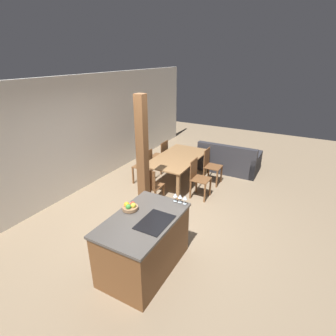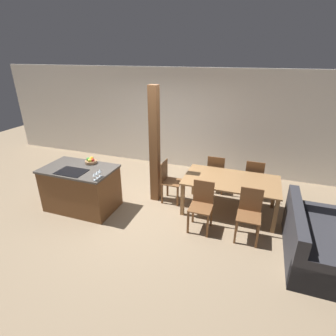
{
  "view_description": "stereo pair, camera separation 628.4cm",
  "coord_description": "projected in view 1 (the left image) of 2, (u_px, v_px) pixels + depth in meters",
  "views": [
    {
      "loc": [
        -3.76,
        -2.17,
        3.09
      ],
      "look_at": [
        0.6,
        0.2,
        0.95
      ],
      "focal_mm": 28.0,
      "sensor_mm": 36.0,
      "label": 1
    },
    {
      "loc": [
        2.18,
        -4.23,
        3.01
      ],
      "look_at": [
        0.6,
        0.2,
        0.95
      ],
      "focal_mm": 28.0,
      "sensor_mm": 36.0,
      "label": 2
    }
  ],
  "objects": [
    {
      "name": "dining_chair_far_right",
      "position": [
        161.0,
        156.0,
        7.38
      ],
      "size": [
        0.4,
        0.4,
        0.91
      ],
      "rotation": [
        0.0,
        0.0,
        3.14
      ],
      "color": "brown",
      "rests_on": "ground_plane"
    },
    {
      "name": "wall_back",
      "position": [
        61.0,
        141.0,
        5.81
      ],
      "size": [
        11.2,
        0.08,
        2.7
      ],
      "color": "silver",
      "rests_on": "ground_plane"
    },
    {
      "name": "dining_chair_near_left",
      "position": [
        198.0,
        178.0,
        6.06
      ],
      "size": [
        0.4,
        0.4,
        0.91
      ],
      "color": "brown",
      "rests_on": "ground_plane"
    },
    {
      "name": "dining_chair_near_right",
      "position": [
        211.0,
        165.0,
        6.73
      ],
      "size": [
        0.4,
        0.4,
        0.91
      ],
      "color": "brown",
      "rests_on": "ground_plane"
    },
    {
      "name": "ground_plane",
      "position": [
        162.0,
        224.0,
        5.21
      ],
      "size": [
        16.0,
        16.0,
        0.0
      ],
      "primitive_type": "plane",
      "color": "#847056"
    },
    {
      "name": "fruit_bowl",
      "position": [
        130.0,
        207.0,
        3.99
      ],
      "size": [
        0.24,
        0.24,
        0.12
      ],
      "color": "#99704C",
      "rests_on": "kitchen_island"
    },
    {
      "name": "kitchen_island",
      "position": [
        144.0,
        243.0,
        3.99
      ],
      "size": [
        1.44,
        0.89,
        0.92
      ],
      "color": "brown",
      "rests_on": "ground_plane"
    },
    {
      "name": "dining_table",
      "position": [
        178.0,
        160.0,
        6.66
      ],
      "size": [
        1.86,
        1.03,
        0.72
      ],
      "color": "olive",
      "rests_on": "ground_plane"
    },
    {
      "name": "wine_glass_middle",
      "position": [
        180.0,
        197.0,
        4.15
      ],
      "size": [
        0.07,
        0.07,
        0.14
      ],
      "color": "silver",
      "rests_on": "kitchen_island"
    },
    {
      "name": "dining_chair_head_end",
      "position": [
        151.0,
        186.0,
        5.67
      ],
      "size": [
        0.4,
        0.4,
        0.91
      ],
      "rotation": [
        0.0,
        0.0,
        1.57
      ],
      "color": "brown",
      "rests_on": "ground_plane"
    },
    {
      "name": "timber_post",
      "position": [
        143.0,
        159.0,
        5.11
      ],
      "size": [
        0.18,
        0.18,
        2.47
      ],
      "color": "brown",
      "rests_on": "ground_plane"
    },
    {
      "name": "dining_chair_far_left",
      "position": [
        144.0,
        166.0,
        6.71
      ],
      "size": [
        0.4,
        0.4,
        0.91
      ],
      "rotation": [
        0.0,
        0.0,
        3.14
      ],
      "color": "brown",
      "rests_on": "ground_plane"
    },
    {
      "name": "wine_glass_far",
      "position": [
        175.0,
        195.0,
        4.19
      ],
      "size": [
        0.07,
        0.07,
        0.14
      ],
      "color": "silver",
      "rests_on": "kitchen_island"
    },
    {
      "name": "wine_glass_near",
      "position": [
        185.0,
        198.0,
        4.12
      ],
      "size": [
        0.07,
        0.07,
        0.14
      ],
      "color": "silver",
      "rests_on": "kitchen_island"
    },
    {
      "name": "couch",
      "position": [
        229.0,
        161.0,
        7.58
      ],
      "size": [
        0.96,
        1.65,
        0.85
      ],
      "rotation": [
        0.0,
        0.0,
        1.57
      ],
      "color": "#2D2D33",
      "rests_on": "ground_plane"
    }
  ]
}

